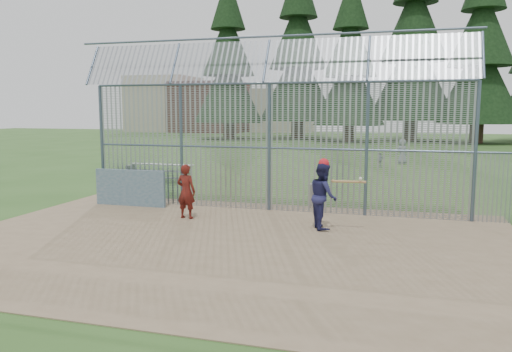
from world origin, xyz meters
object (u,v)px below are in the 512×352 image
(onlooker, at_px, (186,191))
(trash_can, at_px, (316,195))
(dugout_wall, at_px, (130,188))
(batter, at_px, (323,196))
(bleacher, at_px, (159,172))

(onlooker, distance_m, trash_can, 4.50)
(trash_can, bearing_deg, dugout_wall, -163.88)
(onlooker, bearing_deg, batter, -176.24)
(batter, relative_size, trash_can, 2.16)
(trash_can, bearing_deg, batter, -77.35)
(dugout_wall, bearing_deg, onlooker, -26.40)
(dugout_wall, relative_size, bleacher, 0.83)
(trash_can, bearing_deg, bleacher, 153.06)
(batter, distance_m, onlooker, 4.04)
(batter, distance_m, bleacher, 11.02)
(batter, distance_m, trash_can, 3.25)
(dugout_wall, relative_size, batter, 1.41)
(dugout_wall, relative_size, onlooker, 1.56)
(dugout_wall, distance_m, trash_can, 6.16)
(batter, relative_size, bleacher, 0.59)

